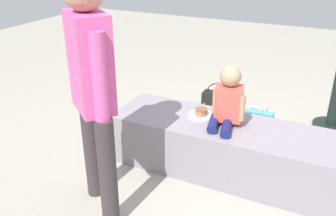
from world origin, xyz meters
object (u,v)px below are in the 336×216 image
water_bottle_far_side (266,117)px  party_cup_red (186,107)px  water_bottle_near_gift (203,115)px  cake_box_white (314,141)px  adult_standing (92,79)px  handbag_black_leather (216,100)px  gift_bag (258,126)px  cake_plate (201,114)px  child_seated (228,100)px

water_bottle_far_side → party_cup_red: water_bottle_far_side is taller
water_bottle_near_gift → cake_box_white: 1.10m
water_bottle_near_gift → cake_box_white: size_ratio=0.76×
water_bottle_far_side → cake_box_white: 0.56m
water_bottle_near_gift → party_cup_red: 0.34m
adult_standing → handbag_black_leather: (0.17, 1.98, -0.89)m
adult_standing → water_bottle_near_gift: 1.79m
water_bottle_near_gift → water_bottle_far_side: water_bottle_near_gift is taller
gift_bag → cake_box_white: 0.53m
cake_plate → gift_bag: bearing=56.4°
cake_plate → handbag_black_leather: cake_plate is taller
gift_bag → cake_box_white: bearing=13.4°
cake_plate → handbag_black_leather: bearing=101.7°
party_cup_red → cake_box_white: 1.38m
child_seated → handbag_black_leather: bearing=111.5°
cake_plate → cake_box_white: size_ratio=0.75×
party_cup_red → handbag_black_leather: size_ratio=0.35×
adult_standing → water_bottle_near_gift: (0.18, 1.54, -0.88)m
gift_bag → cake_box_white: size_ratio=1.20×
party_cup_red → handbag_black_leather: bearing=42.8°
adult_standing → handbag_black_leather: bearing=85.1°
cake_plate → child_seated: bearing=-15.8°
child_seated → water_bottle_near_gift: (-0.45, 0.73, -0.54)m
water_bottle_near_gift → party_cup_red: bearing=145.1°
cake_plate → water_bottle_far_side: cake_plate is taller
gift_bag → cake_plate: bearing=-123.6°
water_bottle_far_side → handbag_black_leather: (-0.60, 0.17, 0.01)m
handbag_black_leather → child_seated: bearing=-68.5°
gift_bag → party_cup_red: size_ratio=3.25×
child_seated → cake_plate: size_ratio=2.16×
party_cup_red → gift_bag: bearing=-19.1°
party_cup_red → adult_standing: bearing=-86.8°
child_seated → water_bottle_far_side: (0.14, 1.00, -0.55)m
water_bottle_far_side → cake_box_white: bearing=-27.2°
child_seated → cake_box_white: bearing=49.2°
adult_standing → party_cup_red: bearing=93.2°
cake_plate → water_bottle_far_side: 1.07m
water_bottle_near_gift → cake_box_white: water_bottle_near_gift is taller
child_seated → cake_box_white: (0.64, 0.74, -0.59)m
water_bottle_near_gift → handbag_black_leather: bearing=91.1°
adult_standing → cake_box_white: bearing=50.7°
gift_bag → child_seated: bearing=-102.4°
adult_standing → gift_bag: bearing=61.8°
child_seated → handbag_black_leather: (-0.46, 1.17, -0.54)m
party_cup_red → cake_box_white: bearing=-7.5°
handbag_black_leather → water_bottle_near_gift: bearing=-88.9°
cake_box_white → water_bottle_near_gift: bearing=-179.4°
gift_bag → handbag_black_leather: size_ratio=1.14×
cake_plate → party_cup_red: (-0.50, 0.86, -0.40)m
gift_bag → party_cup_red: (-0.87, 0.30, -0.10)m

